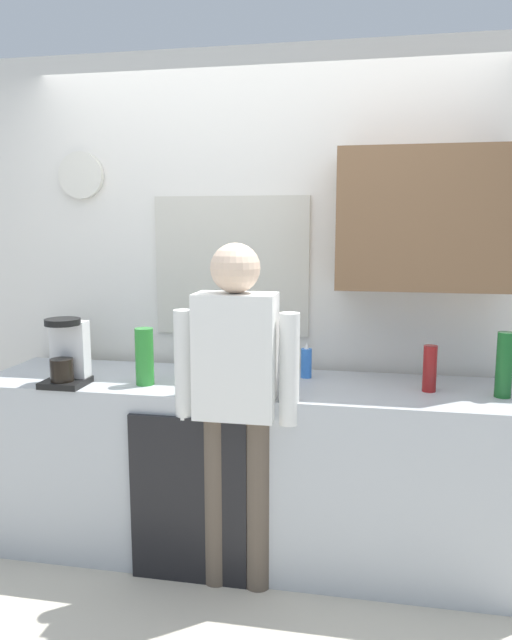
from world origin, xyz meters
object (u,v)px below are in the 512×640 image
object	(u,v)px
bottle_green_wine	(504,365)
cup_blue_mug	(232,362)
bottle_clear_soda	(144,356)
person_at_sink	(236,389)
mixing_bowl	(259,376)
potted_plant	(208,356)
bottle_dark_sauce	(61,347)
bottle_amber_beer	(265,371)
dish_soap	(306,363)
bottle_olive_oil	(70,343)
coffee_maker	(67,355)
bottle_red_vinegar	(430,368)

from	to	relation	value
bottle_green_wine	cup_blue_mug	size ratio (longest dim) A/B	3.00
bottle_clear_soda	person_at_sink	bearing A→B (deg)	-18.34
mixing_bowl	potted_plant	world-z (taller)	potted_plant
bottle_dark_sauce	bottle_clear_soda	world-z (taller)	bottle_clear_soda
bottle_amber_beer	bottle_green_wine	size ratio (longest dim) A/B	0.77
bottle_clear_soda	dish_soap	bearing A→B (deg)	20.37
bottle_dark_sauce	bottle_olive_oil	distance (m)	0.10
coffee_maker	bottle_dark_sauce	xyz separation A→B (m)	(-0.27, 0.43, -0.06)
cup_blue_mug	person_at_sink	xyz separation A→B (m)	(0.13, -0.50, -0.00)
potted_plant	bottle_dark_sauce	bearing A→B (deg)	164.78
bottle_green_wine	potted_plant	xyz separation A→B (m)	(-1.39, 0.01, -0.02)
bottle_red_vinegar	bottle_green_wine	distance (m)	0.32
bottle_clear_soda	bottle_olive_oil	size ratio (longest dim) A/B	1.12
bottle_clear_soda	mixing_bowl	world-z (taller)	bottle_clear_soda
cup_blue_mug	potted_plant	world-z (taller)	potted_plant
bottle_green_wine	dish_soap	distance (m)	0.94
coffee_maker	person_at_sink	distance (m)	0.88
bottle_dark_sauce	person_at_sink	distance (m)	1.25
mixing_bowl	bottle_dark_sauce	bearing A→B (deg)	167.84
bottle_red_vinegar	dish_soap	xyz separation A→B (m)	(-0.60, 0.15, -0.03)
potted_plant	person_at_sink	size ratio (longest dim) A/B	0.14
bottle_red_vinegar	person_at_sink	xyz separation A→B (m)	(-0.86, -0.30, -0.06)
cup_blue_mug	bottle_amber_beer	bearing A→B (deg)	-58.31
coffee_maker	bottle_clear_soda	bearing A→B (deg)	10.05
dish_soap	coffee_maker	bearing A→B (deg)	-162.91
bottle_red_vinegar	bottle_amber_beer	bearing A→B (deg)	-164.72
cup_blue_mug	coffee_maker	bearing A→B (deg)	-151.37
mixing_bowl	dish_soap	xyz separation A→B (m)	(0.21, 0.18, 0.04)
bottle_olive_oil	person_at_sink	world-z (taller)	person_at_sink
dish_soap	potted_plant	bearing A→B (deg)	-160.02
bottle_green_wine	person_at_sink	size ratio (longest dim) A/B	0.19
dish_soap	bottle_red_vinegar	bearing A→B (deg)	-14.15
bottle_amber_beer	mixing_bowl	size ratio (longest dim) A/B	1.05
bottle_clear_soda	person_at_sink	world-z (taller)	person_at_sink
bottle_clear_soda	mixing_bowl	size ratio (longest dim) A/B	1.27
bottle_red_vinegar	potted_plant	distance (m)	1.07
coffee_maker	dish_soap	size ratio (longest dim) A/B	1.83
coffee_maker	bottle_clear_soda	size ratio (longest dim) A/B	1.18
bottle_green_wine	mixing_bowl	bearing A→B (deg)	179.48
bottle_red_vinegar	cup_blue_mug	bearing A→B (deg)	168.63
bottle_dark_sauce	dish_soap	bearing A→B (deg)	-3.29
cup_blue_mug	bottle_dark_sauce	bearing A→B (deg)	178.28
bottle_dark_sauce	dish_soap	world-z (taller)	same
bottle_amber_beer	person_at_sink	bearing A→B (deg)	-141.41
bottle_red_vinegar	bottle_olive_oil	size ratio (longest dim) A/B	0.88
coffee_maker	potted_plant	xyz separation A→B (m)	(0.66, 0.18, -0.01)
bottle_amber_beer	bottle_clear_soda	distance (m)	0.61
bottle_red_vinegar	cup_blue_mug	size ratio (longest dim) A/B	2.20
bottle_olive_oil	bottle_clear_soda	bearing A→B (deg)	-29.25
bottle_red_vinegar	person_at_sink	distance (m)	0.92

